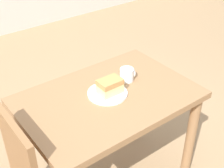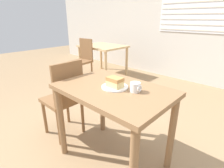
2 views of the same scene
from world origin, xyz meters
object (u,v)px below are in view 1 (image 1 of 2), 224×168
at_px(plate, 107,93).
at_px(cake_slice, 110,86).
at_px(dining_table_near, 108,114).
at_px(coffee_mug, 127,74).

bearing_deg(plate, cake_slice, -44.30).
bearing_deg(cake_slice, dining_table_near, -172.73).
xyz_separation_m(dining_table_near, coffee_mug, (0.18, 0.06, 0.17)).
bearing_deg(coffee_mug, plate, -165.45).
relative_size(dining_table_near, cake_slice, 7.43).
bearing_deg(cake_slice, coffee_mug, 18.24).
xyz_separation_m(plate, cake_slice, (0.01, -0.01, 0.05)).
bearing_deg(cake_slice, plate, 135.70).
height_order(dining_table_near, coffee_mug, coffee_mug).
height_order(dining_table_near, cake_slice, cake_slice).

